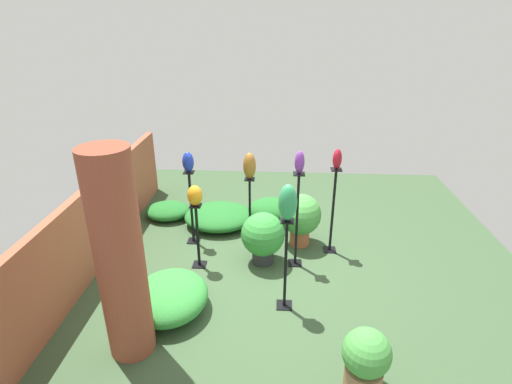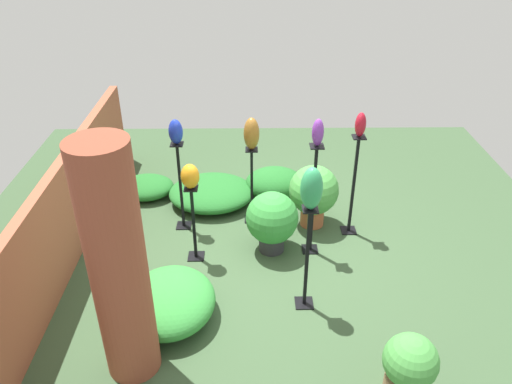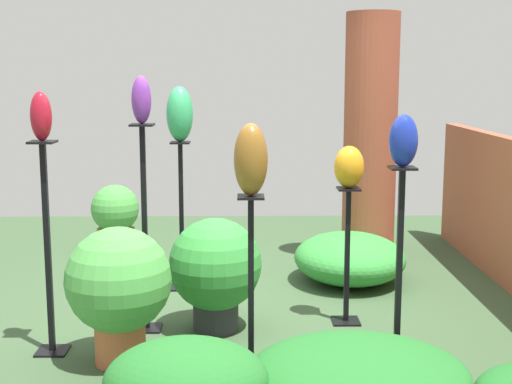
{
  "view_description": "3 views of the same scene",
  "coord_description": "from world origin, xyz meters",
  "px_view_note": "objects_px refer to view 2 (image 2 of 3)",
  "views": [
    {
      "loc": [
        -5.07,
        -0.27,
        3.44
      ],
      "look_at": [
        0.07,
        0.03,
        1.18
      ],
      "focal_mm": 28.0,
      "sensor_mm": 36.0,
      "label": 1
    },
    {
      "loc": [
        -5.03,
        0.19,
        3.89
      ],
      "look_at": [
        -0.09,
        0.13,
        0.97
      ],
      "focal_mm": 35.0,
      "sensor_mm": 36.0,
      "label": 2
    },
    {
      "loc": [
        4.97,
        0.15,
        1.81
      ],
      "look_at": [
        -0.12,
        0.22,
        0.96
      ],
      "focal_mm": 50.0,
      "sensor_mm": 36.0,
      "label": 3
    }
  ],
  "objects_px": {
    "art_vase_violet": "(318,132)",
    "potted_plant_walkway_edge": "(272,220)",
    "art_vase_jade": "(312,189)",
    "potted_plant_back_center": "(409,368)",
    "brick_pillar": "(118,268)",
    "potted_plant_front_right": "(314,192)",
    "pedestal_ruby": "(353,190)",
    "pedestal_jade": "(307,263)",
    "pedestal_cobalt": "(181,190)",
    "art_vase_bronze": "(252,134)",
    "pedestal_bronze": "(252,189)",
    "pedestal_violet": "(313,205)",
    "art_vase_cobalt": "(176,132)",
    "art_vase_ruby": "(360,125)",
    "pedestal_amber": "(194,227)",
    "art_vase_amber": "(190,176)"
  },
  "relations": [
    {
      "from": "pedestal_ruby",
      "to": "art_vase_bronze",
      "type": "bearing_deg",
      "value": 77.38
    },
    {
      "from": "potted_plant_back_center",
      "to": "pedestal_jade",
      "type": "bearing_deg",
      "value": 32.88
    },
    {
      "from": "art_vase_jade",
      "to": "art_vase_ruby",
      "type": "bearing_deg",
      "value": -27.76
    },
    {
      "from": "art_vase_cobalt",
      "to": "potted_plant_front_right",
      "type": "bearing_deg",
      "value": -88.92
    },
    {
      "from": "art_vase_bronze",
      "to": "pedestal_bronze",
      "type": "bearing_deg",
      "value": 0.0
    },
    {
      "from": "pedestal_jade",
      "to": "pedestal_amber",
      "type": "distance_m",
      "value": 1.54
    },
    {
      "from": "pedestal_jade",
      "to": "pedestal_violet",
      "type": "distance_m",
      "value": 1.0
    },
    {
      "from": "art_vase_violet",
      "to": "potted_plant_front_right",
      "type": "height_order",
      "value": "art_vase_violet"
    },
    {
      "from": "potted_plant_back_center",
      "to": "art_vase_violet",
      "type": "bearing_deg",
      "value": 15.6
    },
    {
      "from": "potted_plant_walkway_edge",
      "to": "art_vase_bronze",
      "type": "bearing_deg",
      "value": 19.74
    },
    {
      "from": "art_vase_violet",
      "to": "art_vase_bronze",
      "type": "relative_size",
      "value": 0.75
    },
    {
      "from": "art_vase_amber",
      "to": "potted_plant_back_center",
      "type": "distance_m",
      "value": 3.01
    },
    {
      "from": "pedestal_violet",
      "to": "art_vase_jade",
      "type": "distance_m",
      "value": 1.28
    },
    {
      "from": "art_vase_violet",
      "to": "pedestal_amber",
      "type": "bearing_deg",
      "value": 94.98
    },
    {
      "from": "art_vase_violet",
      "to": "art_vase_cobalt",
      "type": "distance_m",
      "value": 1.78
    },
    {
      "from": "pedestal_bronze",
      "to": "potted_plant_front_right",
      "type": "xyz_separation_m",
      "value": [
        -0.11,
        -0.82,
        0.01
      ]
    },
    {
      "from": "brick_pillar",
      "to": "art_vase_violet",
      "type": "relative_size",
      "value": 7.28
    },
    {
      "from": "art_vase_violet",
      "to": "potted_plant_back_center",
      "type": "bearing_deg",
      "value": -164.4
    },
    {
      "from": "pedestal_cobalt",
      "to": "brick_pillar",
      "type": "bearing_deg",
      "value": 174.92
    },
    {
      "from": "art_vase_jade",
      "to": "potted_plant_back_center",
      "type": "distance_m",
      "value": 1.81
    },
    {
      "from": "pedestal_violet",
      "to": "art_vase_bronze",
      "type": "relative_size",
      "value": 3.4
    },
    {
      "from": "brick_pillar",
      "to": "art_vase_jade",
      "type": "xyz_separation_m",
      "value": [
        0.81,
        -1.71,
        0.3
      ]
    },
    {
      "from": "pedestal_ruby",
      "to": "potted_plant_front_right",
      "type": "distance_m",
      "value": 0.53
    },
    {
      "from": "art_vase_cobalt",
      "to": "art_vase_ruby",
      "type": "bearing_deg",
      "value": -93.68
    },
    {
      "from": "art_vase_ruby",
      "to": "art_vase_cobalt",
      "type": "relative_size",
      "value": 0.96
    },
    {
      "from": "pedestal_amber",
      "to": "art_vase_ruby",
      "type": "distance_m",
      "value": 2.35
    },
    {
      "from": "brick_pillar",
      "to": "potted_plant_front_right",
      "type": "height_order",
      "value": "brick_pillar"
    },
    {
      "from": "pedestal_jade",
      "to": "art_vase_cobalt",
      "type": "relative_size",
      "value": 3.89
    },
    {
      "from": "potted_plant_back_center",
      "to": "brick_pillar",
      "type": "bearing_deg",
      "value": 80.96
    },
    {
      "from": "pedestal_jade",
      "to": "pedestal_cobalt",
      "type": "distance_m",
      "value": 2.15
    },
    {
      "from": "pedestal_violet",
      "to": "pedestal_ruby",
      "type": "relative_size",
      "value": 1.06
    },
    {
      "from": "pedestal_amber",
      "to": "potted_plant_front_right",
      "type": "height_order",
      "value": "pedestal_amber"
    },
    {
      "from": "pedestal_jade",
      "to": "art_vase_ruby",
      "type": "xyz_separation_m",
      "value": [
        1.4,
        -0.73,
        0.97
      ]
    },
    {
      "from": "pedestal_ruby",
      "to": "art_vase_ruby",
      "type": "xyz_separation_m",
      "value": [
        -0.0,
        0.0,
        0.9
      ]
    },
    {
      "from": "brick_pillar",
      "to": "pedestal_jade",
      "type": "relative_size",
      "value": 1.89
    },
    {
      "from": "pedestal_bronze",
      "to": "potted_plant_front_right",
      "type": "distance_m",
      "value": 0.83
    },
    {
      "from": "pedestal_jade",
      "to": "potted_plant_back_center",
      "type": "relative_size",
      "value": 1.78
    },
    {
      "from": "art_vase_ruby",
      "to": "potted_plant_back_center",
      "type": "relative_size",
      "value": 0.44
    },
    {
      "from": "potted_plant_front_right",
      "to": "pedestal_ruby",
      "type": "bearing_deg",
      "value": -110.25
    },
    {
      "from": "art_vase_ruby",
      "to": "art_vase_bronze",
      "type": "bearing_deg",
      "value": 77.38
    },
    {
      "from": "art_vase_violet",
      "to": "potted_plant_walkway_edge",
      "type": "height_order",
      "value": "art_vase_violet"
    },
    {
      "from": "art_vase_ruby",
      "to": "pedestal_amber",
      "type": "bearing_deg",
      "value": 105.07
    },
    {
      "from": "art_vase_ruby",
      "to": "art_vase_amber",
      "type": "distance_m",
      "value": 2.12
    },
    {
      "from": "pedestal_bronze",
      "to": "potted_plant_back_center",
      "type": "height_order",
      "value": "pedestal_bronze"
    },
    {
      "from": "pedestal_ruby",
      "to": "art_vase_jade",
      "type": "distance_m",
      "value": 1.79
    },
    {
      "from": "art_vase_cobalt",
      "to": "potted_plant_walkway_edge",
      "type": "bearing_deg",
      "value": -114.51
    },
    {
      "from": "pedestal_ruby",
      "to": "art_vase_violet",
      "type": "distance_m",
      "value": 1.21
    },
    {
      "from": "pedestal_amber",
      "to": "potted_plant_walkway_edge",
      "type": "distance_m",
      "value": 0.96
    },
    {
      "from": "art_vase_amber",
      "to": "pedestal_jade",
      "type": "bearing_deg",
      "value": -123.86
    },
    {
      "from": "brick_pillar",
      "to": "art_vase_cobalt",
      "type": "height_order",
      "value": "brick_pillar"
    }
  ]
}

